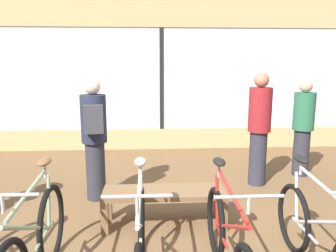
# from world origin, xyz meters

# --- Properties ---
(shop_back_wall) EXTENTS (12.00, 0.08, 3.20)m
(shop_back_wall) POSITION_xyz_m (0.00, 4.22, 1.64)
(shop_back_wall) COLOR tan
(shop_back_wall) RESTS_ON ground_plane
(bicycle_left) EXTENTS (0.46, 1.72, 1.05)m
(bicycle_left) POSITION_xyz_m (-1.21, -0.40, 0.40)
(bicycle_left) COLOR black
(bicycle_left) RESTS_ON ground_plane
(bicycle_center_left) EXTENTS (0.46, 1.71, 1.02)m
(bicycle_center_left) POSITION_xyz_m (-0.36, -0.37, 0.37)
(bicycle_center_left) COLOR black
(bicycle_center_left) RESTS_ON ground_plane
(bicycle_center_right) EXTENTS (0.46, 1.71, 1.02)m
(bicycle_center_right) POSITION_xyz_m (0.36, -0.41, 0.37)
(bicycle_center_right) COLOR black
(bicycle_center_right) RESTS_ON ground_plane
(bicycle_right) EXTENTS (0.46, 1.72, 1.02)m
(bicycle_right) POSITION_xyz_m (1.15, -0.39, 0.38)
(bicycle_right) COLOR black
(bicycle_right) RESTS_ON ground_plane
(display_bench) EXTENTS (1.40, 0.44, 0.42)m
(display_bench) POSITION_xyz_m (-0.12, 0.71, 0.35)
(display_bench) COLOR brown
(display_bench) RESTS_ON ground_plane
(customer_near_rack) EXTENTS (0.43, 0.43, 1.72)m
(customer_near_rack) POSITION_xyz_m (1.39, 1.94, 0.91)
(customer_near_rack) COLOR #2D2D38
(customer_near_rack) RESTS_ON ground_plane
(customer_by_window) EXTENTS (0.47, 0.47, 1.60)m
(customer_by_window) POSITION_xyz_m (2.26, 2.33, 0.83)
(customer_by_window) COLOR #2D2D38
(customer_by_window) RESTS_ON ground_plane
(customer_mid_floor) EXTENTS (0.39, 0.52, 1.66)m
(customer_mid_floor) POSITION_xyz_m (-1.02, 1.51, 0.89)
(customer_mid_floor) COLOR #2D2D38
(customer_mid_floor) RESTS_ON ground_plane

